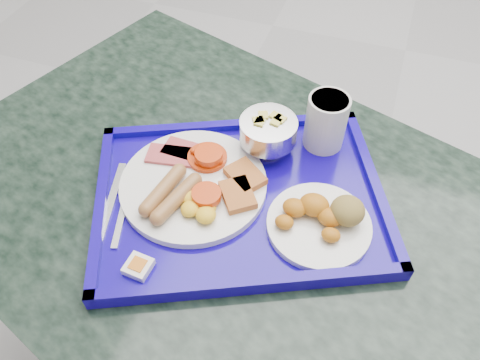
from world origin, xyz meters
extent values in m
plane|color=gray|center=(0.00, 0.00, 0.00)|extent=(6.00, 6.00, 0.00)
cylinder|color=slate|center=(-0.29, -0.97, 0.01)|extent=(0.51, 0.51, 0.03)
cylinder|color=slate|center=(-0.29, -0.97, 0.34)|extent=(0.10, 0.10, 0.62)
cube|color=black|center=(-0.29, -0.97, 0.67)|extent=(1.27, 1.05, 0.04)
cube|color=#110393|center=(-0.28, -0.96, 0.69)|extent=(0.58, 0.51, 0.02)
cube|color=#110393|center=(-0.35, -0.81, 0.71)|extent=(0.44, 0.21, 0.01)
cube|color=#110393|center=(-0.22, -1.11, 0.71)|extent=(0.44, 0.21, 0.01)
cube|color=#110393|center=(-0.08, -0.87, 0.71)|extent=(0.16, 0.32, 0.01)
cube|color=#110393|center=(-0.49, -1.06, 0.71)|extent=(0.16, 0.32, 0.01)
cylinder|color=white|center=(-0.37, -0.97, 0.71)|extent=(0.25, 0.25, 0.01)
cube|color=#B7494E|center=(-0.40, -0.91, 0.72)|extent=(0.09, 0.05, 0.01)
cube|color=#B7494E|center=(-0.42, -0.93, 0.72)|extent=(0.09, 0.06, 0.01)
cylinder|color=#C63708|center=(-0.36, -0.91, 0.72)|extent=(0.07, 0.07, 0.01)
sphere|color=#C63708|center=(-0.35, -0.91, 0.72)|extent=(0.01, 0.01, 0.01)
sphere|color=#C63708|center=(-0.36, -0.92, 0.72)|extent=(0.01, 0.01, 0.01)
sphere|color=#C63708|center=(-0.39, -0.91, 0.72)|extent=(0.01, 0.01, 0.01)
sphere|color=#C63708|center=(-0.36, -0.91, 0.72)|extent=(0.01, 0.01, 0.01)
sphere|color=#C63708|center=(-0.38, -0.91, 0.72)|extent=(0.01, 0.01, 0.01)
sphere|color=#C63708|center=(-0.37, -0.90, 0.72)|extent=(0.01, 0.01, 0.01)
sphere|color=#C63708|center=(-0.38, -0.90, 0.72)|extent=(0.01, 0.01, 0.01)
sphere|color=#C63708|center=(-0.36, -0.91, 0.72)|extent=(0.01, 0.01, 0.01)
sphere|color=#C63708|center=(-0.34, -0.92, 0.72)|extent=(0.01, 0.01, 0.01)
sphere|color=#C63708|center=(-0.35, -0.91, 0.72)|extent=(0.01, 0.01, 0.01)
sphere|color=#C63708|center=(-0.36, -0.91, 0.72)|extent=(0.01, 0.01, 0.01)
sphere|color=#C63708|center=(-0.37, -0.93, 0.72)|extent=(0.01, 0.01, 0.01)
sphere|color=#C63708|center=(-0.36, -0.92, 0.72)|extent=(0.01, 0.01, 0.01)
sphere|color=#C63708|center=(-0.37, -0.93, 0.72)|extent=(0.01, 0.01, 0.01)
sphere|color=#C63708|center=(-0.35, -0.90, 0.72)|extent=(0.01, 0.01, 0.01)
cube|color=#BD682F|center=(-0.28, -0.93, 0.72)|extent=(0.08, 0.08, 0.01)
cube|color=#BD682F|center=(-0.28, -0.98, 0.72)|extent=(0.08, 0.08, 0.01)
cylinder|color=brown|center=(-0.40, -1.01, 0.73)|extent=(0.04, 0.10, 0.02)
cylinder|color=brown|center=(-0.37, -1.02, 0.73)|extent=(0.05, 0.10, 0.02)
ellipsoid|color=yellow|center=(-0.35, -1.01, 0.72)|extent=(0.03, 0.03, 0.02)
ellipsoid|color=yellow|center=(-0.35, -1.02, 0.72)|extent=(0.02, 0.02, 0.01)
ellipsoid|color=yellow|center=(-0.32, -1.03, 0.72)|extent=(0.03, 0.03, 0.02)
ellipsoid|color=yellow|center=(-0.34, -1.02, 0.72)|extent=(0.02, 0.02, 0.01)
ellipsoid|color=yellow|center=(-0.33, -1.00, 0.72)|extent=(0.02, 0.02, 0.01)
ellipsoid|color=yellow|center=(-0.35, -1.03, 0.72)|extent=(0.02, 0.02, 0.01)
ellipsoid|color=yellow|center=(-0.32, -1.02, 0.72)|extent=(0.02, 0.02, 0.01)
ellipsoid|color=yellow|center=(-0.34, -1.03, 0.72)|extent=(0.03, 0.03, 0.02)
cylinder|color=#AE2504|center=(-0.36, -0.92, 0.73)|extent=(0.05, 0.05, 0.01)
cylinder|color=#AE2504|center=(-0.33, -1.00, 0.73)|extent=(0.05, 0.05, 0.01)
cylinder|color=white|center=(-0.15, -0.98, 0.71)|extent=(0.17, 0.17, 0.01)
ellipsoid|color=#BA6C15|center=(-0.12, -1.00, 0.72)|extent=(0.03, 0.03, 0.02)
ellipsoid|color=#BA6C15|center=(-0.13, -0.97, 0.72)|extent=(0.04, 0.03, 0.03)
ellipsoid|color=#BA6C15|center=(-0.16, -0.96, 0.73)|extent=(0.05, 0.04, 0.03)
ellipsoid|color=#BA6C15|center=(-0.19, -0.97, 0.72)|extent=(0.04, 0.03, 0.03)
ellipsoid|color=#BA6C15|center=(-0.20, -1.00, 0.72)|extent=(0.03, 0.03, 0.02)
ellipsoid|color=olive|center=(-0.11, -0.96, 0.73)|extent=(0.05, 0.05, 0.04)
cylinder|color=#B3B3B5|center=(-0.27, -0.84, 0.70)|extent=(0.06, 0.06, 0.01)
cylinder|color=#B3B3B5|center=(-0.27, -0.84, 0.72)|extent=(0.02, 0.02, 0.02)
cylinder|color=#B3B3B5|center=(-0.27, -0.84, 0.75)|extent=(0.10, 0.10, 0.04)
cube|color=#DED354|center=(-0.26, -0.84, 0.76)|extent=(0.02, 0.02, 0.01)
cube|color=#DED354|center=(-0.29, -0.85, 0.76)|extent=(0.02, 0.02, 0.01)
cube|color=#DED354|center=(-0.29, -0.85, 0.76)|extent=(0.02, 0.02, 0.01)
cube|color=#DED354|center=(-0.29, -0.83, 0.76)|extent=(0.02, 0.02, 0.01)
cube|color=#DED354|center=(-0.26, -0.83, 0.76)|extent=(0.02, 0.02, 0.01)
cube|color=#DED354|center=(-0.27, -0.83, 0.76)|extent=(0.02, 0.02, 0.01)
cylinder|color=silver|center=(-0.18, -0.79, 0.75)|extent=(0.07, 0.07, 0.10)
cylinder|color=#F75C0D|center=(-0.18, -0.79, 0.80)|extent=(0.06, 0.06, 0.01)
cube|color=#B3B3B5|center=(-0.45, -1.06, 0.70)|extent=(0.05, 0.13, 0.00)
ellipsoid|color=#B3B3B5|center=(-0.43, -0.98, 0.70)|extent=(0.04, 0.05, 0.01)
cube|color=#B3B3B5|center=(-0.48, -1.05, 0.70)|extent=(0.06, 0.18, 0.00)
cube|color=white|center=(-0.38, -1.14, 0.71)|extent=(0.04, 0.04, 0.01)
cube|color=orange|center=(-0.38, -1.14, 0.71)|extent=(0.02, 0.02, 0.00)
camera|label=1|loc=(-0.13, -1.42, 1.31)|focal=35.00mm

